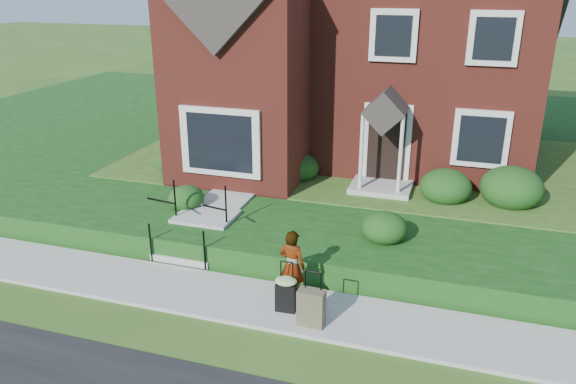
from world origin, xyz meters
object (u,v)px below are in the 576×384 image
at_px(woman, 292,266).
at_px(suitcase_olive, 311,308).
at_px(front_steps, 198,230).
at_px(suitcase_black, 286,292).

bearing_deg(woman, suitcase_olive, 139.94).
relative_size(woman, suitcase_olive, 1.40).
relative_size(front_steps, suitcase_olive, 1.92).
bearing_deg(suitcase_olive, front_steps, 147.94).
bearing_deg(front_steps, suitcase_olive, -34.16).
xyz_separation_m(front_steps, suitcase_olive, (3.37, -2.29, -0.04)).
height_order(woman, suitcase_black, woman).
height_order(suitcase_black, suitcase_olive, suitcase_olive).
xyz_separation_m(front_steps, woman, (2.79, -1.59, 0.34)).
distance_m(front_steps, woman, 3.23).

